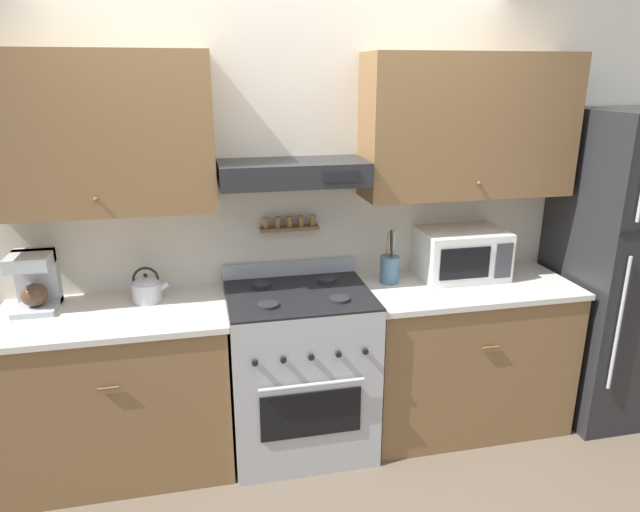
{
  "coord_description": "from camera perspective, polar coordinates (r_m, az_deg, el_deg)",
  "views": [
    {
      "loc": [
        -0.5,
        -2.54,
        2.09
      ],
      "look_at": [
        0.11,
        0.27,
        1.16
      ],
      "focal_mm": 32.0,
      "sensor_mm": 36.0,
      "label": 1
    }
  ],
  "objects": [
    {
      "name": "stove_range",
      "position": [
        3.31,
        -2.03,
        -11.31
      ],
      "size": [
        0.78,
        0.68,
        1.03
      ],
      "color": "#ADAFB5",
      "rests_on": "ground_plane"
    },
    {
      "name": "counter_right",
      "position": [
        3.63,
        13.99,
        -9.45
      ],
      "size": [
        1.22,
        0.65,
        0.91
      ],
      "color": "brown",
      "rests_on": "ground_plane"
    },
    {
      "name": "utensil_crock",
      "position": [
        3.35,
        6.97,
        -1.22
      ],
      "size": [
        0.11,
        0.11,
        0.32
      ],
      "color": "slate",
      "rests_on": "counter_right"
    },
    {
      "name": "coffee_maker",
      "position": [
        3.3,
        -26.6,
        -2.16
      ],
      "size": [
        0.21,
        0.25,
        0.31
      ],
      "color": "#ADAFB5",
      "rests_on": "counter_left"
    },
    {
      "name": "counter_left",
      "position": [
        3.33,
        -19.34,
        -12.57
      ],
      "size": [
        1.17,
        0.65,
        0.91
      ],
      "color": "brown",
      "rests_on": "ground_plane"
    },
    {
      "name": "wall_back",
      "position": [
        3.24,
        -2.92,
        6.81
      ],
      "size": [
        5.2,
        0.46,
        2.55
      ],
      "color": "beige",
      "rests_on": "ground_plane"
    },
    {
      "name": "ground_plane",
      "position": [
        3.32,
        -0.91,
        -21.07
      ],
      "size": [
        16.0,
        16.0,
        0.0
      ],
      "primitive_type": "plane",
      "color": "brown"
    },
    {
      "name": "refrigerator",
      "position": [
        3.93,
        27.74,
        -1.13
      ],
      "size": [
        0.67,
        0.71,
        1.9
      ],
      "color": "#232326",
      "rests_on": "ground_plane"
    },
    {
      "name": "tea_kettle",
      "position": [
        3.2,
        -16.92,
        -3.09
      ],
      "size": [
        0.2,
        0.16,
        0.2
      ],
      "color": "#B7B7BC",
      "rests_on": "counter_left"
    },
    {
      "name": "microwave",
      "position": [
        3.52,
        13.85,
        0.29
      ],
      "size": [
        0.5,
        0.38,
        0.29
      ],
      "color": "white",
      "rests_on": "counter_right"
    }
  ]
}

